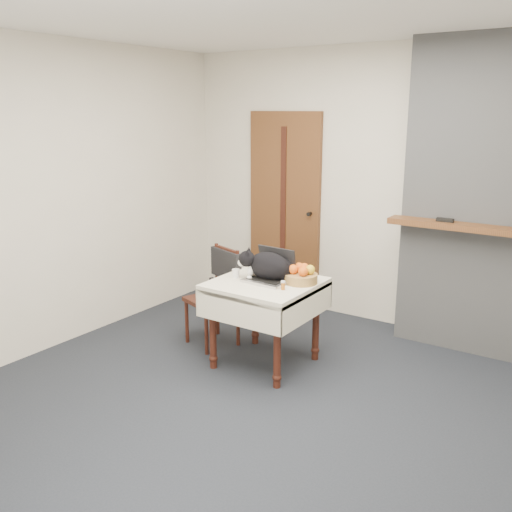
{
  "coord_description": "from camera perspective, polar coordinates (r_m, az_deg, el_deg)",
  "views": [
    {
      "loc": [
        1.82,
        -3.05,
        2.01
      ],
      "look_at": [
        -0.57,
        0.51,
        0.91
      ],
      "focal_mm": 40.0,
      "sensor_mm": 36.0,
      "label": 1
    }
  ],
  "objects": [
    {
      "name": "door",
      "position": [
        5.95,
        2.87,
        4.6
      ],
      "size": [
        0.82,
        0.1,
        2.0
      ],
      "color": "brown",
      "rests_on": "ground"
    },
    {
      "name": "chair",
      "position": [
        4.99,
        -3.63,
        -2.69
      ],
      "size": [
        0.49,
        0.48,
        0.86
      ],
      "rotation": [
        0.0,
        0.0,
        -0.33
      ],
      "color": "#35180E",
      "rests_on": "ground"
    },
    {
      "name": "room_shell",
      "position": [
        3.96,
        6.6,
        10.72
      ],
      "size": [
        4.52,
        4.01,
        2.61
      ],
      "color": "beige",
      "rests_on": "ground"
    },
    {
      "name": "fruit_basket",
      "position": [
        4.46,
        4.54,
        -1.95
      ],
      "size": [
        0.26,
        0.26,
        0.15
      ],
      "color": "#A77B43",
      "rests_on": "side_table"
    },
    {
      "name": "ground",
      "position": [
        4.08,
        2.74,
        -15.15
      ],
      "size": [
        4.5,
        4.5,
        0.0
      ],
      "primitive_type": "plane",
      "color": "black",
      "rests_on": "ground"
    },
    {
      "name": "laptop",
      "position": [
        4.5,
        1.53,
        -1.69
      ],
      "size": [
        0.36,
        0.32,
        0.26
      ],
      "rotation": [
        0.0,
        0.0,
        -0.06
      ],
      "color": "#B7B7BC",
      "rests_on": "side_table"
    },
    {
      "name": "chimney",
      "position": [
        5.03,
        23.11,
        5.09
      ],
      "size": [
        1.62,
        0.48,
        2.6
      ],
      "color": "gray",
      "rests_on": "ground"
    },
    {
      "name": "side_table",
      "position": [
        4.53,
        0.94,
        -3.92
      ],
      "size": [
        0.78,
        0.78,
        0.7
      ],
      "color": "#35180E",
      "rests_on": "ground"
    },
    {
      "name": "cream_jar",
      "position": [
        4.59,
        -2.03,
        -1.75
      ],
      "size": [
        0.06,
        0.06,
        0.07
      ],
      "primitive_type": "cylinder",
      "color": "white",
      "rests_on": "side_table"
    },
    {
      "name": "cat",
      "position": [
        4.5,
        1.42,
        -1.07
      ],
      "size": [
        0.55,
        0.34,
        0.26
      ],
      "rotation": [
        0.0,
        0.0,
        0.43
      ],
      "color": "black",
      "rests_on": "side_table"
    },
    {
      "name": "pill_bottle",
      "position": [
        4.29,
        2.72,
        -2.93
      ],
      "size": [
        0.03,
        0.03,
        0.07
      ],
      "color": "#9F5413",
      "rests_on": "side_table"
    },
    {
      "name": "desk_clutter",
      "position": [
        4.48,
        3.09,
        -2.57
      ],
      "size": [
        0.13,
        0.11,
        0.01
      ],
      "primitive_type": "cube",
      "rotation": [
        0.0,
        0.0,
        0.68
      ],
      "color": "black",
      "rests_on": "side_table"
    }
  ]
}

